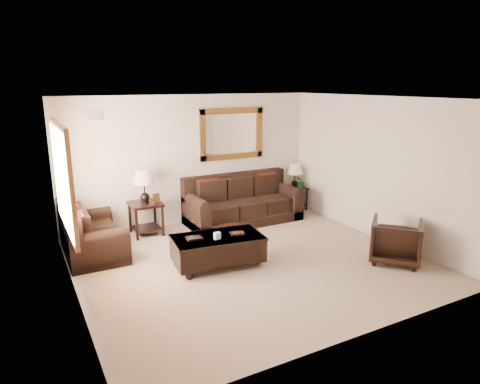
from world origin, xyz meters
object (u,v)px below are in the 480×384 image
coffee_table (218,247)px  end_table_right (295,180)px  sofa (242,205)px  end_table_left (145,192)px  armchair (396,239)px  loveseat (89,237)px

coffee_table → end_table_right: bearing=41.3°
end_table_right → coffee_table: (-2.98, -2.05, -0.40)m
sofa → end_table_left: 2.14m
sofa → end_table_right: size_ratio=2.24×
end_table_right → end_table_left: bearing=-179.2°
end_table_left → armchair: (3.31, -3.28, -0.46)m
loveseat → end_table_left: end_table_left is taller
end_table_left → coffee_table: bearing=-72.8°
end_table_left → coffee_table: 2.16m
end_table_right → loveseat: bearing=-172.7°
coffee_table → sofa: bearing=58.7°
coffee_table → armchair: size_ratio=1.93×
sofa → coffee_table: bearing=-128.1°
sofa → loveseat: sofa is taller
loveseat → coffee_table: 2.29m
loveseat → sofa: bearing=-82.7°
coffee_table → armchair: (2.69, -1.29, 0.09)m
loveseat → end_table_right: size_ratio=1.46×
coffee_table → armchair: 2.98m
loveseat → end_table_left: 1.40m
sofa → armchair: (1.24, -3.14, 0.04)m
coffee_table → armchair: armchair is taller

